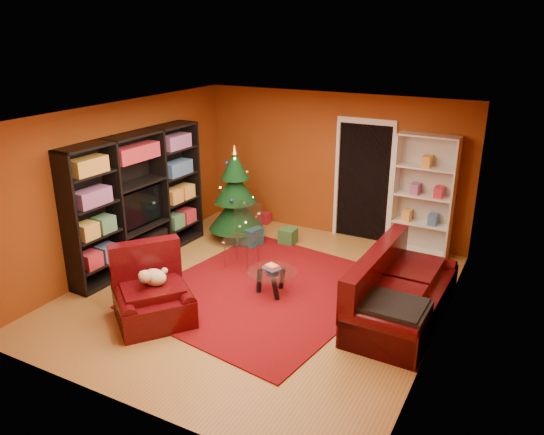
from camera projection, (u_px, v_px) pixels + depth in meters
The scene contains 18 objects.
floor at pixel (259, 295), 7.76m from camera, with size 5.00×5.50×0.05m, color olive.
ceiling at pixel (258, 113), 6.85m from camera, with size 5.00×5.50×0.05m, color silver.
wall_back at pixel (333, 165), 9.61m from camera, with size 5.00×0.05×2.60m, color brown.
wall_left at pixel (120, 185), 8.42m from camera, with size 0.05×5.50×2.60m, color brown.
wall_right at pixel (446, 242), 6.20m from camera, with size 0.05×5.50×2.60m, color brown.
doorway at pixel (363, 183), 9.40m from camera, with size 1.06×0.60×2.16m, color black, non-canonical shape.
rug at pixel (265, 290), 7.81m from camera, with size 2.87×3.34×0.02m, color maroon.
media_unit at pixel (138, 200), 8.47m from camera, with size 0.42×2.76×2.12m, color black, non-canonical shape.
christmas_tree at pixel (235, 195), 9.42m from camera, with size 0.99×0.99×1.76m, color black, non-canonical shape.
gift_box_teal at pixel (251, 236), 9.40m from camera, with size 0.33×0.33×0.33m, color #115667.
gift_box_green at pixel (288, 236), 9.47m from camera, with size 0.28×0.28×0.28m, color #295E2E.
gift_box_red at pixel (264, 218), 10.45m from camera, with size 0.21×0.21×0.21m, color maroon.
white_bookshelf at pixel (423, 196), 8.79m from camera, with size 0.97×0.35×2.10m, color white, non-canonical shape.
armchair at pixel (153, 293), 6.91m from camera, with size 1.03×1.03×0.80m, color #350508, non-canonical shape.
dog at pixel (155, 277), 6.91m from camera, with size 0.40×0.30×0.26m, color beige, non-canonical shape.
sofa at pixel (404, 287), 6.94m from camera, with size 2.17×0.97×0.93m, color #350508, non-canonical shape.
coffee_table at pixel (272, 282), 7.67m from camera, with size 0.72×0.72×0.45m, color gray, non-canonical shape.
acrylic_chair at pixel (242, 239), 8.45m from camera, with size 0.48×0.53×0.95m, color #66605B, non-canonical shape.
Camera 1 is at (3.39, -6.01, 3.71)m, focal length 35.00 mm.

